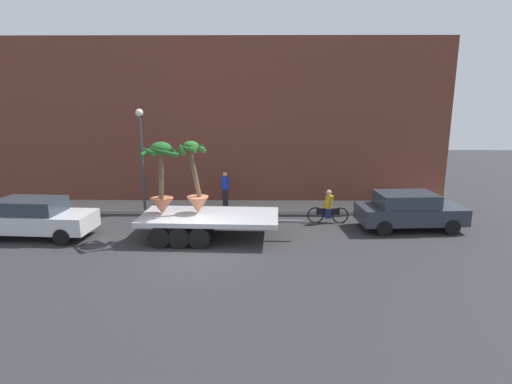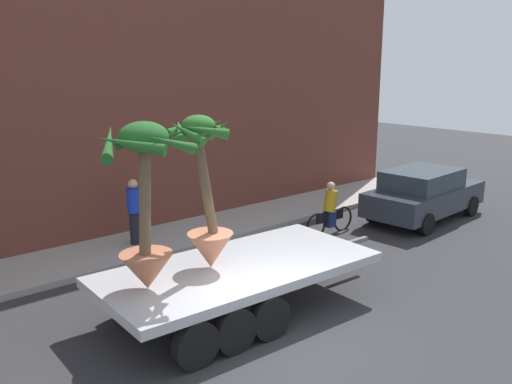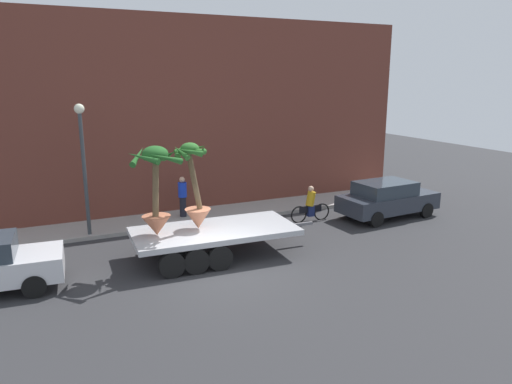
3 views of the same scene
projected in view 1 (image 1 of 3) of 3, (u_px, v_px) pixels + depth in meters
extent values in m
plane|color=#2D2D30|center=(197.00, 252.00, 15.20)|extent=(60.00, 60.00, 0.00)
cube|color=#A39E99|center=(214.00, 207.00, 21.13)|extent=(24.00, 2.20, 0.15)
cube|color=brown|center=(216.00, 122.00, 21.86)|extent=(24.00, 1.20, 8.45)
cube|color=#B7BABF|center=(210.00, 217.00, 16.50)|extent=(5.50, 2.77, 0.18)
cylinder|color=black|center=(175.00, 219.00, 17.86)|extent=(0.81, 0.25, 0.80)
cylinder|color=black|center=(159.00, 238.00, 15.54)|extent=(0.81, 0.25, 0.80)
cylinder|color=black|center=(192.00, 220.00, 17.82)|extent=(0.81, 0.25, 0.80)
cylinder|color=black|center=(179.00, 238.00, 15.50)|extent=(0.81, 0.25, 0.80)
cylinder|color=black|center=(210.00, 220.00, 17.78)|extent=(0.81, 0.25, 0.80)
cylinder|color=black|center=(199.00, 238.00, 15.46)|extent=(0.81, 0.25, 0.80)
cube|color=slate|center=(291.00, 222.00, 16.37)|extent=(1.00, 0.14, 0.10)
cone|color=#B26647|center=(162.00, 206.00, 16.55)|extent=(0.91, 0.91, 0.63)
cylinder|color=brown|center=(161.00, 174.00, 16.26)|extent=(0.29, 0.20, 1.98)
ellipsoid|color=#235B23|center=(161.00, 148.00, 16.04)|extent=(0.81, 0.81, 0.51)
cone|color=#235B23|center=(173.00, 150.00, 16.12)|extent=(0.34, 0.95, 0.50)
cone|color=#235B23|center=(166.00, 149.00, 16.44)|extent=(0.87, 0.44, 0.44)
cone|color=#235B23|center=(150.00, 149.00, 16.33)|extent=(0.72, 1.04, 0.57)
cone|color=#235B23|center=(147.00, 150.00, 15.70)|extent=(0.88, 1.02, 0.37)
cone|color=#235B23|center=(163.00, 152.00, 15.52)|extent=(1.16, 0.59, 0.53)
cone|color=#C17251|center=(198.00, 205.00, 16.63)|extent=(0.86, 0.86, 0.67)
cylinder|color=brown|center=(194.00, 171.00, 16.33)|extent=(0.53, 0.18, 2.02)
ellipsoid|color=#2D6B28|center=(191.00, 146.00, 16.11)|extent=(0.60, 0.60, 0.37)
cone|color=#2D6B28|center=(201.00, 148.00, 16.07)|extent=(0.31, 0.84, 0.50)
cone|color=#2D6B28|center=(199.00, 146.00, 16.38)|extent=(0.71, 0.71, 0.41)
cone|color=#2D6B28|center=(192.00, 146.00, 16.49)|extent=(0.80, 0.25, 0.40)
cone|color=#2D6B28|center=(184.00, 147.00, 16.28)|extent=(0.50, 0.70, 0.44)
cone|color=#2D6B28|center=(182.00, 148.00, 15.99)|extent=(0.47, 0.75, 0.48)
cone|color=#2D6B28|center=(186.00, 148.00, 15.75)|extent=(0.84, 0.42, 0.37)
cone|color=#2D6B28|center=(196.00, 148.00, 15.89)|extent=(0.63, 0.64, 0.36)
torus|color=black|center=(340.00, 215.00, 18.67)|extent=(0.74, 0.08, 0.74)
torus|color=black|center=(316.00, 215.00, 18.70)|extent=(0.74, 0.08, 0.74)
cube|color=black|center=(328.00, 211.00, 18.64)|extent=(1.04, 0.08, 0.28)
cylinder|color=gold|center=(328.00, 202.00, 18.54)|extent=(0.45, 0.35, 0.65)
sphere|color=tan|center=(329.00, 192.00, 18.45)|extent=(0.24, 0.24, 0.24)
cube|color=navy|center=(328.00, 213.00, 18.66)|extent=(0.29, 0.25, 0.44)
cube|color=#2D333D|center=(410.00, 214.00, 17.73)|extent=(4.46, 2.11, 0.70)
cube|color=#2D3842|center=(406.00, 199.00, 17.57)|extent=(2.50, 1.80, 0.56)
cylinder|color=black|center=(432.00, 215.00, 18.72)|extent=(0.65, 0.24, 0.64)
cylinder|color=black|center=(452.00, 227.00, 17.03)|extent=(0.65, 0.24, 0.64)
cylinder|color=black|center=(370.00, 216.00, 18.57)|extent=(0.65, 0.24, 0.64)
cylinder|color=black|center=(384.00, 228.00, 16.88)|extent=(0.65, 0.24, 0.64)
cube|color=silver|center=(37.00, 221.00, 16.67)|extent=(4.53, 2.03, 0.70)
cube|color=#2D3842|center=(30.00, 206.00, 16.55)|extent=(2.53, 1.72, 0.56)
cylinder|color=black|center=(83.00, 224.00, 17.43)|extent=(0.65, 0.24, 0.64)
cylinder|color=black|center=(62.00, 237.00, 15.85)|extent=(0.65, 0.24, 0.64)
cylinder|color=black|center=(17.00, 223.00, 17.65)|extent=(0.65, 0.24, 0.64)
cylinder|color=black|center=(225.00, 197.00, 21.03)|extent=(0.28, 0.28, 0.85)
cylinder|color=#1938C6|center=(225.00, 183.00, 20.86)|extent=(0.36, 0.36, 0.62)
sphere|color=tan|center=(225.00, 175.00, 20.77)|extent=(0.24, 0.24, 0.24)
cylinder|color=#383D42|center=(142.00, 164.00, 19.86)|extent=(0.14, 0.14, 4.50)
sphere|color=#EAEACC|center=(139.00, 113.00, 19.33)|extent=(0.36, 0.36, 0.36)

